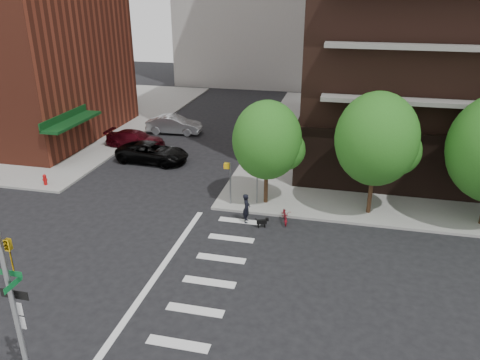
{
  "coord_description": "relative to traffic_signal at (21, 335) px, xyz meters",
  "views": [
    {
      "loc": [
        8.32,
        -16.68,
        12.22
      ],
      "look_at": [
        3.0,
        6.0,
        2.5
      ],
      "focal_mm": 35.0,
      "sensor_mm": 36.0,
      "label": 1
    }
  ],
  "objects": [
    {
      "name": "dog",
      "position": [
        4.82,
        13.06,
        -2.36
      ],
      "size": [
        0.65,
        0.36,
        0.55
      ],
      "rotation": [
        0.0,
        0.0,
        0.35
      ],
      "color": "black",
      "rests_on": "ground"
    },
    {
      "name": "sidewalk_nw",
      "position": [
        -24.03,
        30.99,
        -2.62
      ],
      "size": [
        31.0,
        33.0,
        0.15
      ],
      "primitive_type": "cube",
      "color": "gray",
      "rests_on": "ground"
    },
    {
      "name": "traffic_signal",
      "position": [
        0.0,
        0.0,
        0.0
      ],
      "size": [
        0.9,
        0.75,
        6.0
      ],
      "color": "slate",
      "rests_on": "sidewalk_s"
    },
    {
      "name": "crosswalk",
      "position": [
        2.68,
        7.49,
        -2.69
      ],
      "size": [
        3.85,
        13.0,
        0.01
      ],
      "color": "silver",
      "rests_on": "ground"
    },
    {
      "name": "ground",
      "position": [
        0.47,
        7.49,
        -2.7
      ],
      "size": [
        120.0,
        120.0,
        0.0
      ],
      "primitive_type": "plane",
      "color": "black",
      "rests_on": "ground"
    },
    {
      "name": "pedestrian_signal",
      "position": [
        2.79,
        15.42,
        -0.84
      ],
      "size": [
        2.18,
        0.67,
        2.6
      ],
      "color": "slate",
      "rests_on": "sidewalk_ne"
    },
    {
      "name": "fire_hydrant",
      "position": [
        -10.03,
        15.29,
        -2.15
      ],
      "size": [
        0.24,
        0.24,
        0.73
      ],
      "color": "#A50C0C",
      "rests_on": "sidewalk_nw"
    },
    {
      "name": "scooter",
      "position": [
        5.93,
        13.99,
        -2.29
      ],
      "size": [
        0.9,
        1.65,
        0.83
      ],
      "primitive_type": "imported",
      "rotation": [
        0.0,
        0.0,
        0.23
      ],
      "color": "maroon",
      "rests_on": "ground"
    },
    {
      "name": "parked_car_silver",
      "position": [
        -6.07,
        28.57,
        -1.9
      ],
      "size": [
        1.94,
        4.93,
        1.6
      ],
      "primitive_type": "imported",
      "rotation": [
        0.0,
        0.0,
        1.62
      ],
      "color": "#ACB0B3",
      "rests_on": "ground"
    },
    {
      "name": "parked_car_black",
      "position": [
        -5.03,
        21.28,
        -1.95
      ],
      "size": [
        2.85,
        5.52,
        1.49
      ],
      "primitive_type": "imported",
      "rotation": [
        0.0,
        0.0,
        1.5
      ],
      "color": "black",
      "rests_on": "ground"
    },
    {
      "name": "dog_walker",
      "position": [
        3.84,
        13.49,
        -1.85
      ],
      "size": [
        0.66,
        0.48,
        1.69
      ],
      "primitive_type": "imported",
      "rotation": [
        0.0,
        0.0,
        1.7
      ],
      "color": "black",
      "rests_on": "ground"
    },
    {
      "name": "tree_b",
      "position": [
        10.47,
        15.99,
        1.85
      ],
      "size": [
        4.5,
        4.5,
        6.65
      ],
      "color": "#301E11",
      "rests_on": "sidewalk_ne"
    },
    {
      "name": "parked_car_maroon",
      "position": [
        -7.73,
        24.14,
        -2.0
      ],
      "size": [
        1.96,
        4.81,
        1.39
      ],
      "primitive_type": "imported",
      "rotation": [
        0.0,
        0.0,
        1.57
      ],
      "color": "#43070F",
      "rests_on": "ground"
    },
    {
      "name": "tree_a",
      "position": [
        4.47,
        15.99,
        1.35
      ],
      "size": [
        4.0,
        4.0,
        5.9
      ],
      "color": "#301E11",
      "rests_on": "sidewalk_ne"
    }
  ]
}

